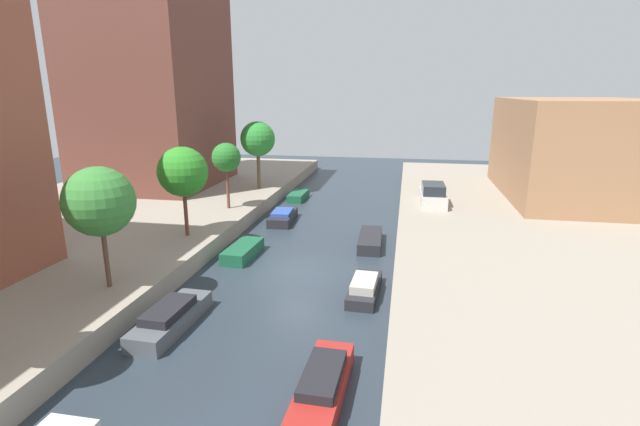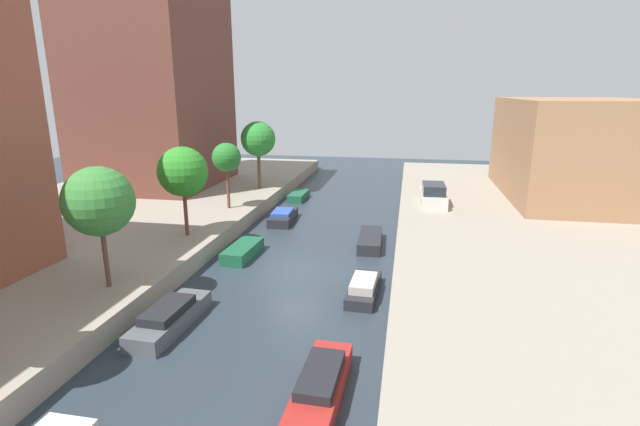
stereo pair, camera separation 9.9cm
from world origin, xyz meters
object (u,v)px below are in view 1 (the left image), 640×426
object	(u,v)px
street_tree_2	(183,172)
moored_boat_right_2	(364,288)
parked_car	(433,195)
moored_boat_right_3	(370,240)
apartment_tower_far	(151,74)
moored_boat_left_4	(283,217)
moored_boat_left_3	(243,251)
low_block_right	(576,149)
moored_boat_left_5	(298,196)
moored_boat_right_1	(322,387)
moored_boat_left_2	(171,318)
street_tree_4	(258,139)
street_tree_3	(226,158)
street_tree_1	(99,202)

from	to	relation	value
street_tree_2	moored_boat_right_2	xyz separation A→B (m)	(10.54, -4.05, -4.30)
parked_car	moored_boat_right_3	xyz separation A→B (m)	(-3.90, -7.27, -1.31)
apartment_tower_far	moored_boat_left_4	bearing A→B (deg)	-27.13
moored_boat_left_3	low_block_right	bearing A→B (deg)	35.14
parked_car	moored_boat_left_5	size ratio (longest dim) A/B	1.51
moored_boat_right_2	moored_boat_right_1	bearing A→B (deg)	-94.25
moored_boat_left_2	parked_car	bearing A→B (deg)	60.09
street_tree_4	moored_boat_left_4	xyz separation A→B (m)	(3.73, -6.32, -4.74)
street_tree_2	moored_boat_left_4	distance (m)	9.09
street_tree_3	moored_boat_right_3	world-z (taller)	street_tree_3
parked_car	street_tree_1	bearing A→B (deg)	-128.77
parked_car	street_tree_3	bearing A→B (deg)	-164.67
moored_boat_left_3	moored_boat_right_3	xyz separation A→B (m)	(6.84, 3.29, -0.01)
apartment_tower_far	street_tree_2	distance (m)	17.45
parked_car	moored_boat_left_2	xyz separation A→B (m)	(-10.78, -18.74, -1.22)
street_tree_4	moored_boat_right_2	xyz separation A→B (m)	(10.54, -17.46, -4.75)
street_tree_4	street_tree_1	bearing A→B (deg)	-90.00
moored_boat_right_1	street_tree_3	bearing A→B (deg)	118.85
moored_boat_right_2	moored_boat_right_3	bearing A→B (deg)	92.51
low_block_right	street_tree_4	bearing A→B (deg)	-176.81
parked_car	moored_boat_left_5	distance (m)	11.62
street_tree_2	moored_boat_left_5	distance (m)	15.04
street_tree_2	parked_car	world-z (taller)	street_tree_2
street_tree_1	moored_boat_right_2	size ratio (longest dim) A/B	1.38
moored_boat_right_3	parked_car	bearing A→B (deg)	61.78
street_tree_2	moored_boat_left_2	xyz separation A→B (m)	(3.35, -8.45, -4.24)
street_tree_4	moored_boat_left_5	world-z (taller)	street_tree_4
street_tree_3	moored_boat_right_3	xyz separation A→B (m)	(10.23, -3.40, -4.21)
apartment_tower_far	moored_boat_right_3	world-z (taller)	apartment_tower_far
street_tree_2	moored_boat_left_3	world-z (taller)	street_tree_2
low_block_right	parked_car	world-z (taller)	low_block_right
low_block_right	moored_boat_left_2	size ratio (longest dim) A/B	3.39
street_tree_2	moored_boat_right_3	xyz separation A→B (m)	(10.23, 3.02, -4.33)
parked_car	moored_boat_left_4	size ratio (longest dim) A/B	1.19
street_tree_4	moored_boat_left_4	distance (m)	8.73
moored_boat_left_5	moored_boat_right_2	xyz separation A→B (m)	(7.33, -18.08, 0.06)
moored_boat_left_4	moored_boat_left_5	world-z (taller)	moored_boat_left_4
moored_boat_left_5	moored_boat_right_1	distance (m)	26.59
apartment_tower_far	street_tree_1	xyz separation A→B (m)	(9.20, -21.02, -5.60)
apartment_tower_far	moored_boat_left_3	size ratio (longest dim) A/B	5.39
street_tree_1	moored_boat_right_1	size ratio (longest dim) A/B	1.13
street_tree_2	moored_boat_right_1	xyz separation A→B (m)	(9.97, -11.69, -4.24)
street_tree_1	moored_boat_left_5	bearing A→B (deg)	81.43
street_tree_2	parked_car	size ratio (longest dim) A/B	1.09
moored_boat_right_1	low_block_right	bearing A→B (deg)	60.76
apartment_tower_far	street_tree_1	distance (m)	23.62
moored_boat_left_3	moored_boat_right_1	world-z (taller)	moored_boat_right_1
moored_boat_left_2	moored_boat_left_5	world-z (taller)	moored_boat_left_2
street_tree_1	street_tree_4	distance (m)	20.73
moored_boat_left_5	moored_boat_right_1	bearing A→B (deg)	-75.28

